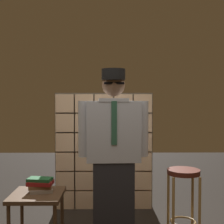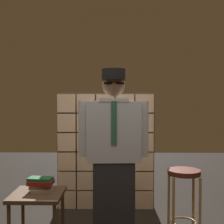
# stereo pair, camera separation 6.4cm
# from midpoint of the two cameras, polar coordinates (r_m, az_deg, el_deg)

# --- Properties ---
(glass_block_wall) EXTENTS (1.37, 0.10, 1.63)m
(glass_block_wall) POSITION_cam_midpoint_polar(r_m,az_deg,el_deg) (4.27, -0.79, -7.40)
(glass_block_wall) COLOR #E0B78C
(glass_block_wall) RESTS_ON ground
(standing_person) EXTENTS (0.73, 0.31, 1.83)m
(standing_person) POSITION_cam_midpoint_polar(r_m,az_deg,el_deg) (3.18, 0.87, -7.86)
(standing_person) COLOR #28282D
(standing_person) RESTS_ON ground
(bar_stool) EXTENTS (0.34, 0.34, 0.79)m
(bar_stool) POSITION_cam_midpoint_polar(r_m,az_deg,el_deg) (3.35, 13.88, -13.84)
(bar_stool) COLOR #592319
(bar_stool) RESTS_ON ground
(side_table) EXTENTS (0.52, 0.52, 0.56)m
(side_table) POSITION_cam_midpoint_polar(r_m,az_deg,el_deg) (3.33, -13.25, -15.77)
(side_table) COLOR #513823
(side_table) RESTS_ON ground
(book_stack) EXTENTS (0.28, 0.21, 0.14)m
(book_stack) POSITION_cam_midpoint_polar(r_m,az_deg,el_deg) (3.33, -12.63, -13.10)
(book_stack) COLOR gray
(book_stack) RESTS_ON side_table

